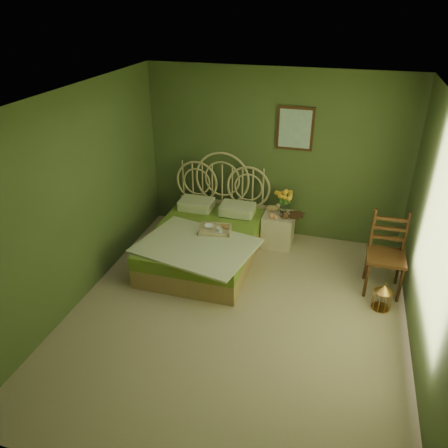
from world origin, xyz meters
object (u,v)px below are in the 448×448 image
(bed, at_px, (205,240))
(birdcage, at_px, (382,297))
(chair, at_px, (387,248))
(nightstand, at_px, (279,224))

(bed, height_order, birdcage, bed)
(bed, xyz_separation_m, chair, (2.48, -0.03, 0.31))
(chair, xyz_separation_m, birdcage, (0.00, -0.49, -0.43))
(bed, relative_size, birdcage, 6.24)
(birdcage, bearing_deg, nightstand, 140.84)
(bed, bearing_deg, chair, -0.68)
(nightstand, relative_size, birdcage, 2.73)
(bed, xyz_separation_m, birdcage, (2.48, -0.52, -0.13))
(nightstand, distance_m, chair, 1.71)
(nightstand, xyz_separation_m, chair, (1.51, -0.75, 0.25))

